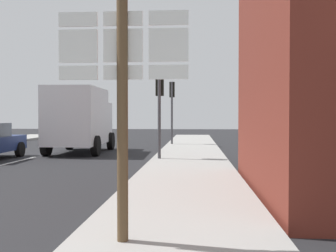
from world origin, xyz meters
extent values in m
plane|color=#232326|center=(0.00, 10.00, 0.00)|extent=(80.00, 80.00, 0.00)
cube|color=#9E9B96|center=(6.63, 8.00, 0.07)|extent=(2.88, 44.00, 0.14)
cylinder|color=black|center=(-0.67, 12.03, 0.32)|extent=(0.24, 0.65, 0.64)
cube|color=silver|center=(1.39, 13.46, 1.75)|extent=(2.30, 3.76, 2.60)
cube|color=silver|center=(1.33, 15.95, 1.45)|extent=(2.12, 1.36, 2.00)
cube|color=#47515B|center=(1.32, 16.00, 2.25)|extent=(1.76, 0.15, 0.70)
cylinder|color=black|center=(0.23, 15.87, 0.45)|extent=(0.30, 0.91, 0.90)
cylinder|color=black|center=(2.43, 15.93, 0.45)|extent=(0.30, 0.91, 0.90)
cylinder|color=black|center=(0.32, 12.48, 0.45)|extent=(0.30, 0.91, 0.90)
cylinder|color=black|center=(2.52, 12.54, 0.45)|extent=(0.30, 0.91, 0.90)
cylinder|color=brown|center=(5.93, 0.86, 1.60)|extent=(0.14, 0.14, 3.20)
cube|color=white|center=(5.35, 0.91, 2.96)|extent=(0.50, 0.03, 0.18)
cube|color=black|center=(5.35, 0.93, 2.96)|extent=(0.43, 0.01, 0.13)
cube|color=white|center=(5.35, 0.91, 2.62)|extent=(0.50, 0.03, 0.42)
cube|color=black|center=(5.35, 0.93, 2.62)|extent=(0.43, 0.01, 0.32)
cube|color=white|center=(5.35, 0.91, 2.28)|extent=(0.50, 0.03, 0.18)
cube|color=black|center=(5.35, 0.93, 2.28)|extent=(0.43, 0.01, 0.13)
cube|color=white|center=(5.93, 0.91, 2.96)|extent=(0.50, 0.03, 0.18)
cube|color=black|center=(5.93, 0.93, 2.96)|extent=(0.43, 0.01, 0.13)
cube|color=white|center=(5.93, 0.91, 2.62)|extent=(0.50, 0.03, 0.42)
cube|color=black|center=(5.93, 0.93, 2.62)|extent=(0.43, 0.01, 0.32)
cube|color=white|center=(5.93, 0.91, 2.28)|extent=(0.50, 0.03, 0.18)
cube|color=black|center=(5.93, 0.93, 2.28)|extent=(0.43, 0.01, 0.13)
cube|color=white|center=(6.51, 0.91, 2.96)|extent=(0.50, 0.03, 0.18)
cube|color=black|center=(6.51, 0.93, 2.96)|extent=(0.43, 0.01, 0.13)
cube|color=white|center=(6.51, 0.91, 2.62)|extent=(0.50, 0.03, 0.42)
cube|color=black|center=(6.51, 0.93, 2.62)|extent=(0.43, 0.01, 0.32)
cube|color=white|center=(6.51, 0.91, 2.28)|extent=(0.50, 0.03, 0.18)
cube|color=black|center=(6.51, 0.93, 2.28)|extent=(0.43, 0.01, 0.13)
cylinder|color=#47474C|center=(5.49, 18.43, 1.89)|extent=(0.12, 0.12, 3.77)
cube|color=black|center=(5.49, 18.63, 3.32)|extent=(0.30, 0.28, 0.90)
sphere|color=red|center=(5.49, 18.77, 3.59)|extent=(0.18, 0.18, 0.18)
sphere|color=#3C2303|center=(5.49, 18.77, 3.31)|extent=(0.18, 0.18, 0.18)
sphere|color=black|center=(5.49, 18.77, 3.03)|extent=(0.18, 0.18, 0.18)
cylinder|color=#47474C|center=(5.49, 10.55, 1.71)|extent=(0.12, 0.12, 3.42)
cube|color=black|center=(5.49, 10.75, 2.97)|extent=(0.30, 0.28, 0.90)
sphere|color=red|center=(5.49, 10.89, 3.24)|extent=(0.18, 0.18, 0.18)
sphere|color=#3C2303|center=(5.49, 10.89, 2.96)|extent=(0.18, 0.18, 0.18)
sphere|color=black|center=(5.49, 10.89, 2.68)|extent=(0.18, 0.18, 0.18)
camera|label=1|loc=(6.85, -3.92, 1.71)|focal=41.02mm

